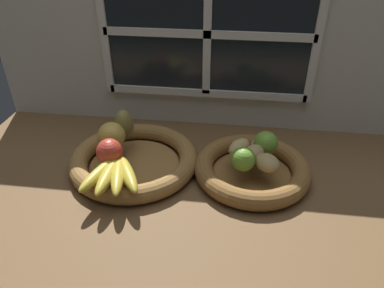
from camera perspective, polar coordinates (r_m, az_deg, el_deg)
ground_plane at (r=101.22cm, az=0.57°, el=-5.29°), size 140.00×90.00×3.00cm
back_wall at (r=114.34cm, az=2.53°, el=15.89°), size 140.00×4.60×55.00cm
fruit_bowl_left at (r=102.60cm, az=-9.20°, el=-2.52°), size 36.04×36.04×5.07cm
fruit_bowl_right at (r=99.17cm, az=9.53°, el=-3.94°), size 31.68×31.68×5.07cm
apple_red_front at (r=95.90cm, az=-12.99°, el=-1.22°), size 7.08×7.08×7.08cm
apple_golden_left at (r=102.27cm, az=-12.70°, el=1.31°), size 7.67×7.67×7.67cm
pear_brown at (r=106.32cm, az=-10.82°, el=3.16°), size 6.60×6.74×8.73cm
banana_bunch_front at (r=91.22cm, az=-12.36°, el=-4.52°), size 16.07×17.97×3.33cm
potato_back at (r=100.54cm, az=10.97°, el=-0.20°), size 6.96×6.07×4.26cm
potato_small at (r=93.86cm, az=11.92°, el=-2.96°), size 8.77×9.06×4.17cm
potato_large at (r=96.28cm, az=9.80°, el=-1.51°), size 7.88×7.84×4.71cm
potato_oblong at (r=98.80cm, az=7.51°, el=-0.51°), size 7.95×9.10×4.17cm
lime_near at (r=92.20cm, az=8.15°, el=-2.40°), size 6.40×6.40×6.40cm
lime_far at (r=99.54cm, az=11.68°, el=0.15°), size 6.61×6.61×6.61cm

